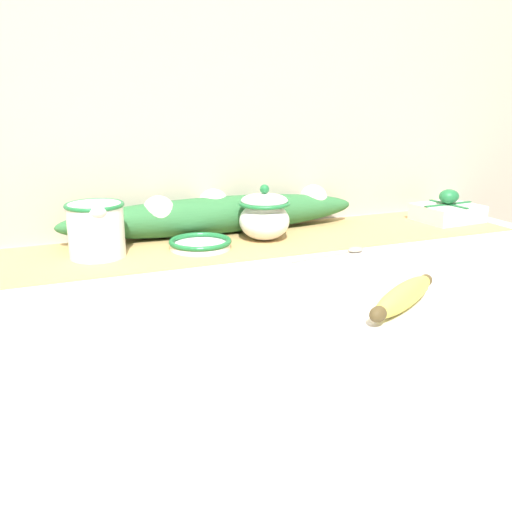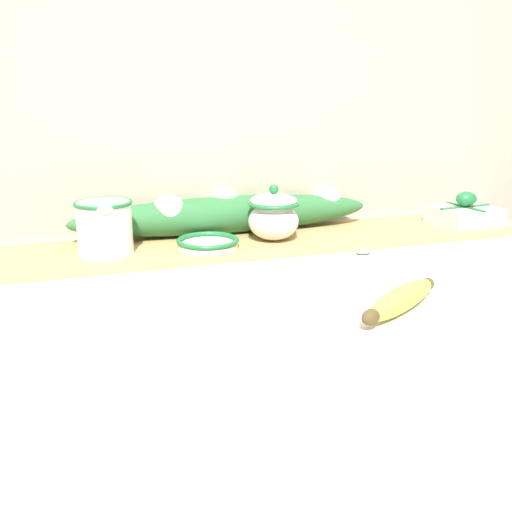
{
  "view_description": "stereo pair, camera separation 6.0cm",
  "coord_description": "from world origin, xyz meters",
  "px_view_note": "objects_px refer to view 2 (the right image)",
  "views": [
    {
      "loc": [
        -0.39,
        -0.88,
        1.18
      ],
      "look_at": [
        -0.05,
        -0.05,
        0.92
      ],
      "focal_mm": 40.0,
      "sensor_mm": 36.0,
      "label": 1
    },
    {
      "loc": [
        -0.33,
        -0.9,
        1.18
      ],
      "look_at": [
        -0.05,
        -0.05,
        0.92
      ],
      "focal_mm": 40.0,
      "sensor_mm": 36.0,
      "label": 2
    }
  ],
  "objects_px": {
    "banana": "(401,300)",
    "spoon": "(357,253)",
    "cream_pitcher": "(105,226)",
    "sugar_bowl": "(273,215)",
    "small_dish": "(208,243)",
    "gift_box": "(465,214)"
  },
  "relations": [
    {
      "from": "sugar_bowl",
      "to": "banana",
      "type": "xyz_separation_m",
      "value": [
        0.04,
        -0.44,
        -0.04
      ]
    },
    {
      "from": "cream_pitcher",
      "to": "banana",
      "type": "distance_m",
      "value": 0.59
    },
    {
      "from": "cream_pitcher",
      "to": "sugar_bowl",
      "type": "bearing_deg",
      "value": -0.19
    },
    {
      "from": "cream_pitcher",
      "to": "small_dish",
      "type": "bearing_deg",
      "value": -6.06
    },
    {
      "from": "gift_box",
      "to": "small_dish",
      "type": "bearing_deg",
      "value": -178.32
    },
    {
      "from": "small_dish",
      "to": "spoon",
      "type": "xyz_separation_m",
      "value": [
        0.27,
        -0.13,
        -0.01
      ]
    },
    {
      "from": "sugar_bowl",
      "to": "gift_box",
      "type": "distance_m",
      "value": 0.49
    },
    {
      "from": "small_dish",
      "to": "spoon",
      "type": "distance_m",
      "value": 0.3
    },
    {
      "from": "cream_pitcher",
      "to": "sugar_bowl",
      "type": "relative_size",
      "value": 1.1
    },
    {
      "from": "sugar_bowl",
      "to": "gift_box",
      "type": "bearing_deg",
      "value": -0.16
    },
    {
      "from": "small_dish",
      "to": "banana",
      "type": "height_order",
      "value": "banana"
    },
    {
      "from": "sugar_bowl",
      "to": "small_dish",
      "type": "distance_m",
      "value": 0.16
    },
    {
      "from": "banana",
      "to": "spoon",
      "type": "distance_m",
      "value": 0.3
    },
    {
      "from": "spoon",
      "to": "small_dish",
      "type": "bearing_deg",
      "value": 144.52
    },
    {
      "from": "small_dish",
      "to": "sugar_bowl",
      "type": "bearing_deg",
      "value": 7.64
    },
    {
      "from": "cream_pitcher",
      "to": "small_dish",
      "type": "relative_size",
      "value": 1.03
    },
    {
      "from": "sugar_bowl",
      "to": "spoon",
      "type": "bearing_deg",
      "value": -52.11
    },
    {
      "from": "small_dish",
      "to": "cream_pitcher",
      "type": "bearing_deg",
      "value": 173.94
    },
    {
      "from": "sugar_bowl",
      "to": "banana",
      "type": "distance_m",
      "value": 0.45
    },
    {
      "from": "banana",
      "to": "spoon",
      "type": "xyz_separation_m",
      "value": [
        0.08,
        0.29,
        -0.01
      ]
    },
    {
      "from": "banana",
      "to": "gift_box",
      "type": "height_order",
      "value": "gift_box"
    },
    {
      "from": "cream_pitcher",
      "to": "gift_box",
      "type": "bearing_deg",
      "value": -0.17
    }
  ]
}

